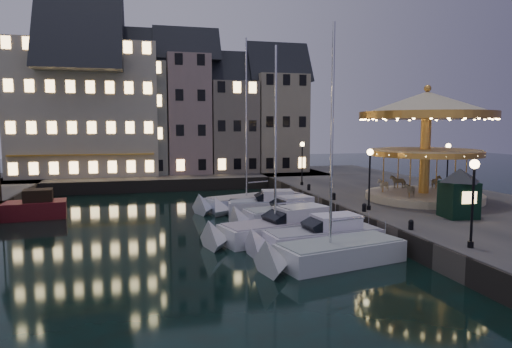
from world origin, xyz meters
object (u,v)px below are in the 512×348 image
object	(u,v)px
streetlamp_a	(473,191)
streetlamp_b	(370,170)
bollard_c	(334,196)
motorboat_b	(317,239)
streetlamp_d	(448,160)
bollard_a	(411,224)
motorboat_f	(249,203)
carousel	(426,125)
red_fishing_boat	(19,210)
bollard_d	(309,187)
motorboat_d	(281,215)
ticket_kiosk	(459,184)
motorboat_c	(281,228)
motorboat_e	(263,207)
motorboat_a	(331,254)
streetlamp_c	(302,157)
bollard_b	(364,207)

from	to	relation	value
streetlamp_a	streetlamp_b	bearing A→B (deg)	90.00
bollard_c	motorboat_b	bearing A→B (deg)	-118.96
streetlamp_d	bollard_a	bearing A→B (deg)	-132.47
streetlamp_a	motorboat_f	world-z (taller)	motorboat_f
carousel	red_fishing_boat	bearing A→B (deg)	168.10
bollard_d	motorboat_d	distance (m)	8.74
carousel	streetlamp_a	bearing A→B (deg)	-115.61
ticket_kiosk	carousel	bearing A→B (deg)	73.20
bollard_a	red_fishing_boat	bearing A→B (deg)	147.08
streetlamp_b	motorboat_b	world-z (taller)	streetlamp_b
motorboat_c	motorboat_e	bearing A→B (deg)	83.70
bollard_d	motorboat_b	distance (m)	15.04
streetlamp_d	bollard_d	size ratio (longest dim) A/B	7.32
motorboat_b	motorboat_c	size ratio (longest dim) A/B	0.62
streetlamp_b	motorboat_f	xyz separation A→B (m)	(-6.27, 9.17, -3.49)
streetlamp_b	ticket_kiosk	bearing A→B (deg)	-41.80
motorboat_a	red_fishing_boat	world-z (taller)	motorboat_a
bollard_d	ticket_kiosk	xyz separation A→B (m)	(4.77, -13.73, 1.78)
motorboat_c	bollard_d	bearing A→B (deg)	62.00
streetlamp_c	bollard_a	distance (m)	19.66
bollard_b	carousel	distance (m)	9.31
bollard_a	bollard_c	bearing A→B (deg)	90.00
streetlamp_b	streetlamp_d	xyz separation A→B (m)	(11.30, 7.00, 0.00)
streetlamp_d	bollard_d	xyz separation A→B (m)	(-11.90, 3.00, -2.41)
streetlamp_d	motorboat_a	size ratio (longest dim) A/B	0.32
bollard_d	carousel	size ratio (longest dim) A/B	0.06
bollard_d	motorboat_e	xyz separation A→B (m)	(-5.20, -3.56, -0.96)
streetlamp_d	motorboat_e	size ratio (longest dim) A/B	0.56
motorboat_b	streetlamp_c	bearing A→B (deg)	72.98
ticket_kiosk	motorboat_a	bearing A→B (deg)	-161.60
streetlamp_b	ticket_kiosk	xyz separation A→B (m)	(4.17, -3.73, -0.63)
bollard_c	motorboat_a	distance (m)	12.68
streetlamp_d	motorboat_b	xyz separation A→B (m)	(-16.72, -11.21, -3.38)
motorboat_e	motorboat_f	distance (m)	2.77
bollard_d	motorboat_e	distance (m)	6.37
streetlamp_c	red_fishing_boat	distance (m)	24.65
red_fishing_boat	carousel	bearing A→B (deg)	-11.90
streetlamp_b	motorboat_d	distance (m)	6.96
streetlamp_d	motorboat_f	bearing A→B (deg)	172.97
bollard_a	motorboat_c	world-z (taller)	motorboat_c
bollard_d	motorboat_a	world-z (taller)	motorboat_a
streetlamp_a	bollard_a	bearing A→B (deg)	98.53
streetlamp_d	motorboat_f	distance (m)	18.04
streetlamp_a	red_fishing_boat	size ratio (longest dim) A/B	0.58
motorboat_a	streetlamp_d	bearing A→B (deg)	39.43
motorboat_b	motorboat_c	world-z (taller)	motorboat_c
bollard_d	motorboat_b	bearing A→B (deg)	-108.74
bollard_b	ticket_kiosk	world-z (taller)	ticket_kiosk
ticket_kiosk	streetlamp_d	bearing A→B (deg)	56.38
streetlamp_a	bollard_c	world-z (taller)	streetlamp_a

